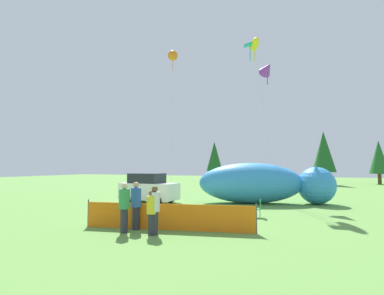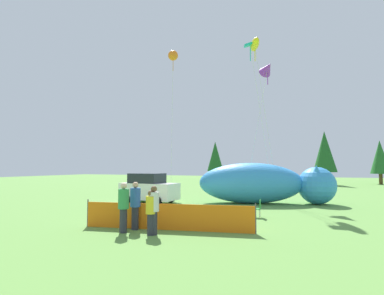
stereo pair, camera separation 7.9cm
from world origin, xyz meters
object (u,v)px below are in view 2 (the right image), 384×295
object	(u,v)px
spectator_in_red_shirt	(154,208)
kite_purple_delta	(267,69)
kite_teal_diamond	(251,48)
inflatable_cat	(263,185)
spectator_in_blue_shirt	(124,205)
kite_yellow_hero	(255,45)
spectator_in_grey_shirt	(135,203)
parked_car	(149,188)
folding_chair	(257,207)
kite_orange_flower	(173,56)
spectator_in_white_shirt	(151,211)

from	to	relation	value
spectator_in_red_shirt	kite_purple_delta	size ratio (longest dim) A/B	0.17
kite_teal_diamond	kite_purple_delta	world-z (taller)	kite_teal_diamond
inflatable_cat	spectator_in_red_shirt	distance (m)	11.12
kite_purple_delta	inflatable_cat	bearing A→B (deg)	-90.04
spectator_in_blue_shirt	kite_yellow_hero	bearing A→B (deg)	77.73
spectator_in_red_shirt	kite_teal_diamond	world-z (taller)	kite_teal_diamond
spectator_in_grey_shirt	spectator_in_blue_shirt	distance (m)	0.65
parked_car	kite_teal_diamond	distance (m)	12.91
folding_chair	kite_orange_flower	bearing A→B (deg)	-45.12
kite_purple_delta	spectator_in_red_shirt	bearing A→B (deg)	-99.53
parked_car	spectator_in_blue_shirt	world-z (taller)	parked_car
spectator_in_blue_shirt	kite_purple_delta	distance (m)	16.90
kite_teal_diamond	spectator_in_red_shirt	bearing A→B (deg)	-95.82
folding_chair	kite_yellow_hero	world-z (taller)	kite_yellow_hero
parked_car	kite_purple_delta	world-z (taller)	kite_purple_delta
spectator_in_white_shirt	kite_yellow_hero	world-z (taller)	kite_yellow_hero
spectator_in_blue_shirt	kite_purple_delta	bearing A→B (deg)	75.67
folding_chair	kite_purple_delta	world-z (taller)	kite_purple_delta
parked_car	kite_orange_flower	xyz separation A→B (m)	(-0.10, 3.93, 10.71)
spectator_in_grey_shirt	spectator_in_red_shirt	bearing A→B (deg)	-23.89
spectator_in_grey_shirt	kite_teal_diamond	bearing A→B (deg)	78.61
spectator_in_white_shirt	kite_purple_delta	xyz separation A→B (m)	(2.37, 13.76, 9.24)
parked_car	kite_teal_diamond	bearing A→B (deg)	35.99
spectator_in_red_shirt	kite_purple_delta	distance (m)	16.59
inflatable_cat	kite_teal_diamond	world-z (taller)	kite_teal_diamond
parked_car	folding_chair	world-z (taller)	parked_car
spectator_in_red_shirt	kite_orange_flower	bearing A→B (deg)	113.08
spectator_in_grey_shirt	kite_teal_diamond	xyz separation A→B (m)	(2.39, 11.87, 10.42)
parked_car	spectator_in_blue_shirt	distance (m)	9.29
spectator_in_red_shirt	spectator_in_blue_shirt	bearing A→B (deg)	-173.39
parked_car	kite_yellow_hero	bearing A→B (deg)	36.27
parked_car	folding_chair	xyz separation A→B (m)	(7.99, -3.12, -0.48)
kite_yellow_hero	inflatable_cat	bearing A→B (deg)	-66.31
kite_yellow_hero	kite_purple_delta	bearing A→B (deg)	54.59
kite_yellow_hero	kite_purple_delta	distance (m)	2.07
inflatable_cat	spectator_in_red_shirt	size ratio (longest dim) A/B	5.11
inflatable_cat	kite_purple_delta	xyz separation A→B (m)	(0.00, 2.78, 8.86)
parked_car	kite_orange_flower	bearing A→B (deg)	94.86
spectator_in_grey_shirt	kite_purple_delta	bearing A→B (deg)	75.42
kite_yellow_hero	parked_car	bearing A→B (deg)	-147.15
spectator_in_grey_shirt	spectator_in_red_shirt	world-z (taller)	spectator_in_grey_shirt
parked_car	inflatable_cat	distance (m)	7.84
spectator_in_grey_shirt	parked_car	bearing A→B (deg)	117.04
spectator_in_grey_shirt	kite_teal_diamond	distance (m)	15.98
folding_chair	kite_teal_diamond	xyz separation A→B (m)	(-1.62, 7.19, 10.95)
kite_orange_flower	kite_teal_diamond	world-z (taller)	kite_orange_flower
parked_car	inflatable_cat	world-z (taller)	inflatable_cat
inflatable_cat	kite_purple_delta	bearing A→B (deg)	74.76
parked_car	spectator_in_red_shirt	size ratio (longest dim) A/B	2.26
parked_car	kite_orange_flower	size ratio (longest dim) A/B	0.33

